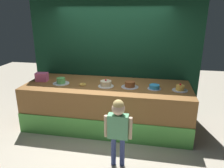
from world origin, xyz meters
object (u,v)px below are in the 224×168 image
at_px(cake_far_left, 61,81).
at_px(cake_far_right, 180,88).
at_px(donut, 83,84).
at_px(cake_right, 154,87).
at_px(pink_box, 42,77).
at_px(cake_left, 106,84).
at_px(cake_center, 130,85).
at_px(child_figure, 118,124).

height_order(cake_far_left, cake_far_right, cake_far_right).
bearing_deg(donut, cake_far_right, 1.24).
height_order(donut, cake_right, cake_right).
relative_size(pink_box, cake_left, 0.79).
bearing_deg(cake_center, cake_far_right, -1.46).
height_order(pink_box, cake_center, pink_box).
bearing_deg(child_figure, donut, 129.22).
distance_m(cake_left, cake_far_right, 1.45).
xyz_separation_m(donut, cake_right, (1.45, 0.05, 0.02)).
bearing_deg(cake_far_right, cake_center, 178.54).
height_order(pink_box, donut, pink_box).
xyz_separation_m(child_figure, cake_center, (0.05, 1.20, 0.25)).
height_order(donut, cake_far_right, cake_far_right).
relative_size(child_figure, cake_left, 3.56).
bearing_deg(cake_left, donut, -177.16).
distance_m(child_figure, cake_far_right, 1.57).
height_order(pink_box, cake_far_right, pink_box).
relative_size(donut, cake_left, 0.43).
bearing_deg(donut, pink_box, 172.58).
xyz_separation_m(cake_center, cake_far_right, (0.97, -0.02, -0.01)).
height_order(cake_left, cake_center, cake_left).
bearing_deg(donut, cake_far_left, 176.65).
bearing_deg(cake_left, child_figure, -69.21).
distance_m(pink_box, donut, 0.98).
bearing_deg(child_figure, cake_far_left, 140.53).
xyz_separation_m(donut, cake_center, (0.97, 0.07, 0.03)).
xyz_separation_m(cake_left, cake_right, (0.97, 0.03, -0.02)).
xyz_separation_m(child_figure, donut, (-0.92, 1.13, 0.21)).
relative_size(cake_left, cake_far_right, 1.09).
height_order(cake_far_left, cake_right, cake_far_left).
height_order(donut, cake_left, cake_left).
height_order(pink_box, cake_far_left, pink_box).
bearing_deg(pink_box, child_figure, -33.60).
height_order(pink_box, cake_left, pink_box).
height_order(cake_far_left, cake_left, cake_left).
distance_m(cake_center, cake_far_right, 0.97).
height_order(child_figure, cake_center, child_figure).
bearing_deg(cake_far_right, donut, -178.76).
distance_m(child_figure, donut, 1.47).
relative_size(cake_left, cake_right, 1.19).
height_order(cake_center, cake_far_right, cake_far_right).
bearing_deg(child_figure, cake_left, 110.79).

